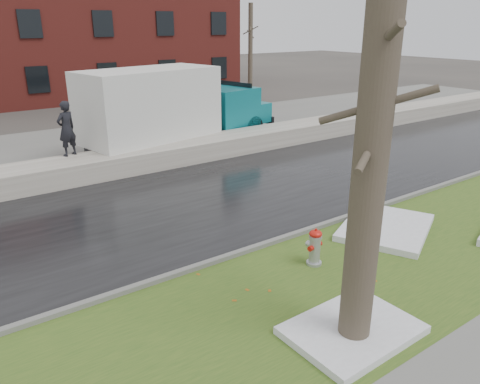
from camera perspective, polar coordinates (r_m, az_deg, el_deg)
ground at (r=11.11m, az=9.27°, el=-7.59°), size 120.00×120.00×0.00m
verge at (r=10.37m, az=14.17°, el=-9.98°), size 60.00×4.50×0.04m
road at (r=14.33m, az=-3.38°, el=-0.81°), size 60.00×7.00×0.03m
parking_lot at (r=21.69m, az=-15.56°, el=5.73°), size 60.00×9.00×0.03m
curb at (r=11.72m, az=5.86°, el=-5.50°), size 60.00×0.15×0.14m
snowbank at (r=17.74m, az=-10.71°, el=4.22°), size 60.00×1.60×0.75m
brick_building at (r=37.97m, az=-22.96°, el=18.39°), size 26.00×12.00×10.00m
bg_tree_right at (r=38.59m, az=1.28°, el=17.38°), size 1.40×1.62×6.50m
fire_hydrant at (r=10.43m, az=9.10°, el=-6.44°), size 0.43×0.38×0.86m
tree at (r=7.12m, az=15.75°, el=5.05°), size 1.28×1.47×6.58m
box_truck at (r=19.56m, az=-8.30°, el=10.15°), size 10.43×3.96×3.44m
worker at (r=17.07m, az=-20.40°, el=7.25°), size 0.81×0.68×1.88m
snow_patch_near at (r=12.65m, az=17.34°, el=-4.13°), size 3.21×2.93×0.16m
snow_patch_far at (r=8.61m, az=13.51°, el=-16.03°), size 2.22×1.63×0.14m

